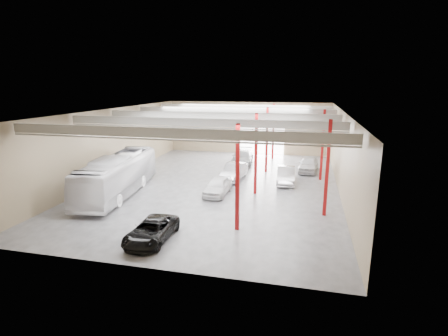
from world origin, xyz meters
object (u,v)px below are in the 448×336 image
at_px(car_row_a, 218,186).
at_px(car_row_c, 242,157).
at_px(coach_bus, 118,175).
at_px(car_right_far, 308,164).
at_px(car_row_b, 234,171).
at_px(car_right_near, 286,175).
at_px(black_sedan, 152,231).

xyz_separation_m(car_row_a, car_row_c, (-0.05, 12.00, 0.09)).
height_order(coach_bus, car_right_far, coach_bus).
bearing_deg(car_row_b, car_right_near, 2.00).
bearing_deg(car_row_a, coach_bus, -165.04).
bearing_deg(car_right_far, car_row_c, 171.90).
bearing_deg(black_sedan, car_row_a, 80.84).
relative_size(coach_bus, black_sedan, 2.61).
distance_m(coach_bus, car_right_far, 20.09).
bearing_deg(black_sedan, car_row_b, 82.69).
bearing_deg(coach_bus, car_right_far, 29.95).
xyz_separation_m(car_row_a, car_right_near, (5.51, 5.00, 0.03)).
bearing_deg(car_row_c, car_row_a, -95.13).
bearing_deg(car_row_b, car_right_far, 38.76).
xyz_separation_m(coach_bus, car_row_b, (8.74, 7.11, -0.90)).
relative_size(coach_bus, car_row_a, 2.76).
distance_m(coach_bus, black_sedan, 10.53).
distance_m(car_row_a, car_row_c, 12.00).
xyz_separation_m(black_sedan, car_right_near, (7.14, 14.90, 0.13)).
distance_m(car_row_a, car_right_near, 7.44).
xyz_separation_m(black_sedan, car_right_far, (9.24, 20.10, 0.16)).
relative_size(black_sedan, car_row_a, 1.06).
height_order(car_row_b, car_right_far, car_right_far).
relative_size(car_row_a, car_row_c, 0.76).
xyz_separation_m(car_row_c, car_right_far, (7.67, -1.80, -0.03)).
xyz_separation_m(coach_bus, car_right_far, (16.00, 12.11, -0.89)).
distance_m(car_row_b, car_right_far, 8.82).
height_order(car_row_a, car_right_far, car_right_far).
distance_m(car_row_a, car_right_far, 12.73).
xyz_separation_m(car_row_c, car_right_near, (5.57, -7.00, -0.06)).
distance_m(coach_bus, car_right_near, 15.55).
relative_size(car_row_a, car_right_far, 0.93).
bearing_deg(coach_bus, black_sedan, -56.94).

